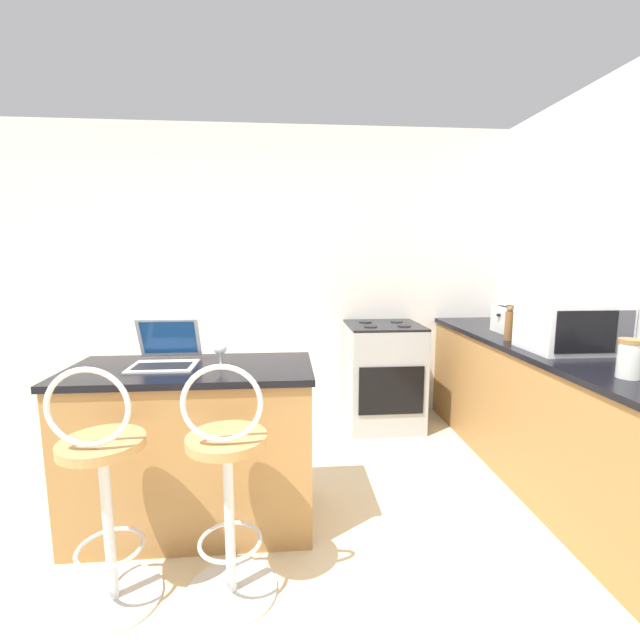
# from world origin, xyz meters

# --- Properties ---
(ground_plane) EXTENTS (20.00, 20.00, 0.00)m
(ground_plane) POSITION_xyz_m (0.00, 0.00, 0.00)
(ground_plane) COLOR beige
(wall_back) EXTENTS (12.00, 0.06, 2.60)m
(wall_back) POSITION_xyz_m (0.00, 2.37, 1.30)
(wall_back) COLOR silver
(wall_back) RESTS_ON ground_plane
(breakfast_bar) EXTENTS (1.29, 0.60, 0.90)m
(breakfast_bar) POSITION_xyz_m (-0.25, 0.71, 0.45)
(breakfast_bar) COLOR #9E703D
(breakfast_bar) RESTS_ON ground_plane
(counter_right) EXTENTS (0.63, 2.87, 0.90)m
(counter_right) POSITION_xyz_m (1.98, 0.92, 0.45)
(counter_right) COLOR #9E703D
(counter_right) RESTS_ON ground_plane
(bar_stool_near) EXTENTS (0.40, 0.40, 1.07)m
(bar_stool_near) POSITION_xyz_m (-0.50, 0.16, 0.51)
(bar_stool_near) COLOR silver
(bar_stool_near) RESTS_ON ground_plane
(bar_stool_far) EXTENTS (0.40, 0.40, 1.07)m
(bar_stool_far) POSITION_xyz_m (0.01, 0.16, 0.51)
(bar_stool_far) COLOR silver
(bar_stool_far) RESTS_ON ground_plane
(laptop) EXTENTS (0.33, 0.32, 0.24)m
(laptop) POSITION_xyz_m (-0.39, 0.78, 0.96)
(laptop) COLOR #B7BABF
(laptop) RESTS_ON breakfast_bar
(microwave) EXTENTS (0.52, 0.41, 0.31)m
(microwave) POSITION_xyz_m (2.01, 0.91, 1.05)
(microwave) COLOR silver
(microwave) RESTS_ON counter_right
(toaster) EXTENTS (0.18, 0.29, 0.20)m
(toaster) POSITION_xyz_m (1.95, 1.52, 1.00)
(toaster) COLOR silver
(toaster) RESTS_ON counter_right
(stove_range) EXTENTS (0.63, 0.61, 0.91)m
(stove_range) POSITION_xyz_m (1.10, 2.01, 0.45)
(stove_range) COLOR #9EA3A8
(stove_range) RESTS_ON ground_plane
(wine_glass_tall) EXTENTS (0.07, 0.07, 0.14)m
(wine_glass_tall) POSITION_xyz_m (-0.09, 0.68, 1.00)
(wine_glass_tall) COLOR silver
(wine_glass_tall) RESTS_ON breakfast_bar
(pepper_mill) EXTENTS (0.06, 0.06, 0.24)m
(pepper_mill) POSITION_xyz_m (1.80, 1.26, 1.01)
(pepper_mill) COLOR brown
(pepper_mill) RESTS_ON counter_right
(storage_jar) EXTENTS (0.11, 0.11, 0.19)m
(storage_jar) POSITION_xyz_m (1.90, 0.32, 1.00)
(storage_jar) COLOR silver
(storage_jar) RESTS_ON counter_right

